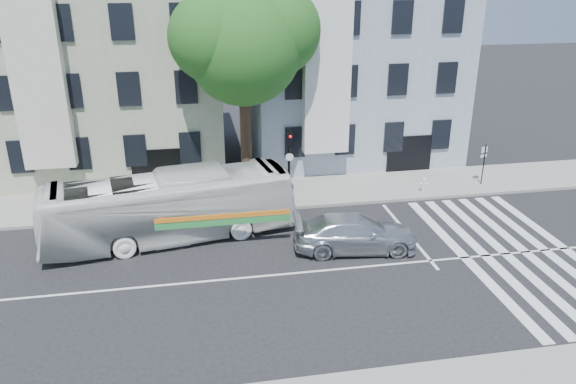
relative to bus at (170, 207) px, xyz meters
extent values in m
plane|color=black|center=(3.82, -3.89, -1.49)|extent=(120.00, 120.00, 0.00)
cube|color=gray|center=(3.82, 4.11, -1.42)|extent=(80.00, 4.00, 0.15)
cube|color=gray|center=(-3.18, 11.11, 4.01)|extent=(12.00, 10.00, 11.00)
cube|color=#8A94A5|center=(10.82, 11.11, 4.01)|extent=(12.00, 10.00, 11.00)
cylinder|color=#2D2116|center=(3.82, 4.61, 1.11)|extent=(0.56, 0.56, 5.20)
sphere|color=#214B18|center=(3.82, 4.61, 6.01)|extent=(5.60, 5.60, 5.60)
sphere|color=#214B18|center=(5.42, 5.01, 6.71)|extent=(4.40, 4.40, 4.40)
sphere|color=#214B18|center=(2.42, 4.31, 6.51)|extent=(4.20, 4.20, 4.20)
sphere|color=#214B18|center=(4.12, 5.81, 7.71)|extent=(3.80, 3.80, 3.80)
sphere|color=#214B18|center=(3.22, 5.21, 5.01)|extent=(3.40, 3.40, 3.40)
imported|color=silver|center=(0.00, 0.00, 0.00)|extent=(4.29, 11.00, 2.99)
imported|color=silver|center=(7.58, -2.37, -0.75)|extent=(2.66, 5.35, 1.50)
cylinder|color=black|center=(5.82, 3.46, 0.37)|extent=(0.12, 0.12, 3.73)
cube|color=black|center=(5.82, 3.21, 1.71)|extent=(0.28, 0.23, 0.76)
sphere|color=red|center=(5.82, 3.08, 1.93)|extent=(0.14, 0.14, 0.14)
cylinder|color=white|center=(5.82, 3.31, 0.82)|extent=(0.39, 0.09, 0.39)
cylinder|color=beige|center=(12.84, 2.92, -1.03)|extent=(0.25, 0.25, 0.63)
sphere|color=beige|center=(12.84, 2.92, -0.68)|extent=(0.23, 0.23, 0.23)
cylinder|color=beige|center=(12.84, 2.92, -0.94)|extent=(0.44, 0.23, 0.15)
cylinder|color=black|center=(16.34, 3.37, -0.24)|extent=(0.06, 0.06, 2.20)
cube|color=white|center=(16.34, 3.47, 0.55)|extent=(0.39, 0.15, 0.31)
cube|color=white|center=(16.34, 3.47, 0.20)|extent=(0.39, 0.15, 0.16)
camera|label=1|loc=(1.12, -22.52, 9.65)|focal=35.00mm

